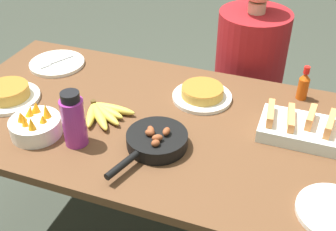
# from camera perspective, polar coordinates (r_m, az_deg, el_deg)

# --- Properties ---
(dining_table) EXTENTS (1.79, 0.87, 0.74)m
(dining_table) POSITION_cam_1_polar(r_m,az_deg,el_deg) (1.66, 0.00, -3.45)
(dining_table) COLOR brown
(dining_table) RESTS_ON ground_plane
(banana_bunch) EXTENTS (0.20, 0.17, 0.04)m
(banana_bunch) POSITION_cam_1_polar(r_m,az_deg,el_deg) (1.64, -8.75, 0.37)
(banana_bunch) COLOR gold
(banana_bunch) RESTS_ON dining_table
(melon_tray) EXTENTS (0.34, 0.19, 0.10)m
(melon_tray) POSITION_cam_1_polar(r_m,az_deg,el_deg) (1.59, 18.46, -1.80)
(melon_tray) COLOR silver
(melon_tray) RESTS_ON dining_table
(skillet) EXTENTS (0.22, 0.35, 0.08)m
(skillet) POSITION_cam_1_polar(r_m,az_deg,el_deg) (1.46, -1.63, -3.43)
(skillet) COLOR black
(skillet) RESTS_ON dining_table
(frittata_plate_center) EXTENTS (0.25, 0.25, 0.06)m
(frittata_plate_center) POSITION_cam_1_polar(r_m,az_deg,el_deg) (1.83, -20.84, 2.72)
(frittata_plate_center) COLOR silver
(frittata_plate_center) RESTS_ON dining_table
(frittata_plate_side) EXTENTS (0.24, 0.24, 0.06)m
(frittata_plate_side) POSITION_cam_1_polar(r_m,az_deg,el_deg) (1.72, 4.66, 2.95)
(frittata_plate_side) COLOR silver
(frittata_plate_side) RESTS_ON dining_table
(empty_plate_near_front) EXTENTS (0.25, 0.25, 0.02)m
(empty_plate_near_front) POSITION_cam_1_polar(r_m,az_deg,el_deg) (2.04, -14.80, 6.83)
(empty_plate_near_front) COLOR silver
(empty_plate_near_front) RESTS_ON dining_table
(empty_plate_far_left) EXTENTS (0.23, 0.23, 0.02)m
(empty_plate_far_left) POSITION_cam_1_polar(r_m,az_deg,el_deg) (1.35, 21.73, -12.12)
(empty_plate_far_left) COLOR silver
(empty_plate_far_left) RESTS_ON dining_table
(fruit_bowl_mango) EXTENTS (0.18, 0.18, 0.12)m
(fruit_bowl_mango) POSITION_cam_1_polar(r_m,az_deg,el_deg) (1.59, -17.52, -1.25)
(fruit_bowl_mango) COLOR silver
(fruit_bowl_mango) RESTS_ON dining_table
(water_bottle) EXTENTS (0.08, 0.08, 0.21)m
(water_bottle) POSITION_cam_1_polar(r_m,az_deg,el_deg) (1.48, -12.66, -0.59)
(water_bottle) COLOR #992D89
(water_bottle) RESTS_ON dining_table
(hot_sauce_bottle) EXTENTS (0.04, 0.04, 0.15)m
(hot_sauce_bottle) POSITION_cam_1_polar(r_m,az_deg,el_deg) (1.79, 17.90, 3.97)
(hot_sauce_bottle) COLOR #C64C0F
(hot_sauce_bottle) RESTS_ON dining_table
(person_figure) EXTENTS (0.38, 0.38, 1.18)m
(person_figure) POSITION_cam_1_polar(r_m,az_deg,el_deg) (2.24, 10.45, 2.37)
(person_figure) COLOR black
(person_figure) RESTS_ON ground_plane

